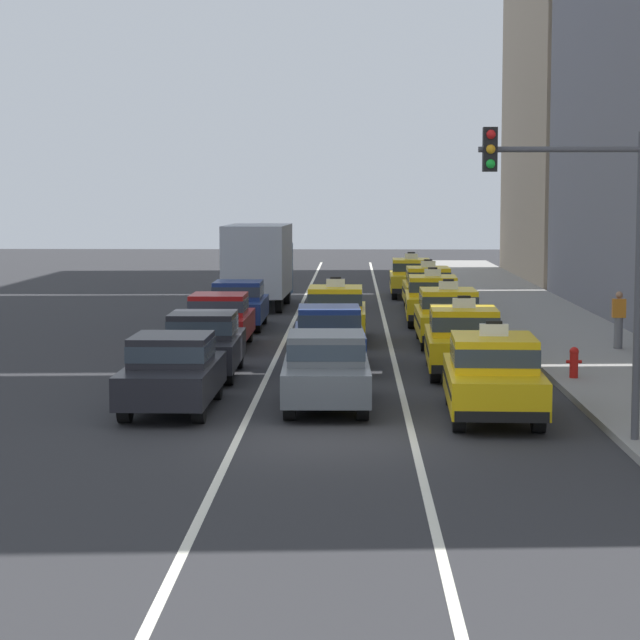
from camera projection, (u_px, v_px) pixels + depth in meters
name	position (u px, v px, depth m)	size (l,w,h in m)	color
ground_plane	(325.00, 440.00, 22.65)	(160.00, 160.00, 0.00)	#2B2B2D
lane_stripe_left_center	(291.00, 325.00, 42.59)	(0.14, 80.00, 0.01)	silver
lane_stripe_center_right	(385.00, 326.00, 42.50)	(0.14, 80.00, 0.01)	silver
sidewalk_curb	(577.00, 341.00, 37.37)	(4.00, 90.00, 0.15)	gray
sedan_left_nearest	(172.00, 370.00, 25.65)	(1.79, 4.31, 1.58)	black
sedan_left_second	(203.00, 342.00, 30.52)	(1.81, 4.32, 1.58)	black
sedan_left_third	(219.00, 319.00, 36.22)	(1.77, 4.31, 1.58)	black
sedan_left_fourth	(238.00, 303.00, 41.54)	(1.78, 4.31, 1.58)	black
box_truck_left_fifth	(260.00, 262.00, 49.30)	(2.43, 7.01, 3.27)	black
sedan_center_nearest	(326.00, 368.00, 25.96)	(1.85, 4.34, 1.58)	black
sedan_center_second	(329.00, 335.00, 32.11)	(1.90, 4.36, 1.58)	black
taxi_center_third	(336.00, 312.00, 37.94)	(1.85, 4.57, 1.96)	black
taxi_right_nearest	(493.00, 375.00, 24.77)	(1.96, 4.62, 1.96)	black
taxi_right_second	(463.00, 339.00, 30.91)	(1.95, 4.61, 1.96)	black
taxi_right_third	(448.00, 315.00, 36.95)	(1.85, 4.57, 1.96)	black
taxi_right_fourth	(432.00, 299.00, 42.93)	(1.94, 4.61, 1.96)	black
taxi_right_fifth	(428.00, 287.00, 48.25)	(1.84, 4.57, 1.96)	black
taxi_right_sixth	(411.00, 277.00, 54.41)	(1.89, 4.59, 1.96)	black
pedestrian_mid_block	(619.00, 320.00, 34.83)	(0.36, 0.24, 1.60)	slate
fire_hydrant	(574.00, 361.00, 29.31)	(0.36, 0.22, 0.73)	red
traffic_light_pole	(584.00, 230.00, 21.61)	(2.87, 0.33, 5.58)	#47474C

